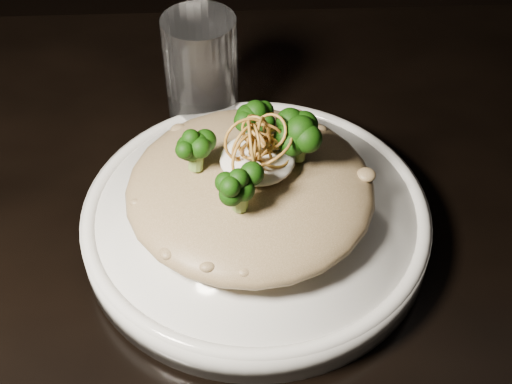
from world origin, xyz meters
TOP-DOWN VIEW (x-y plane):
  - table at (0.00, 0.00)m, footprint 1.10×0.80m
  - plate at (0.04, 0.01)m, footprint 0.31×0.31m
  - risotto at (0.04, 0.01)m, footprint 0.22×0.22m
  - broccoli at (0.04, 0.01)m, footprint 0.15×0.15m
  - cheese at (0.04, 0.01)m, footprint 0.06×0.06m
  - shallots at (0.04, 0.01)m, footprint 0.06×0.06m
  - drinking_glass at (-0.01, 0.17)m, footprint 0.08×0.08m

SIDE VIEW (x-z plane):
  - table at x=0.00m, z-range 0.29..1.04m
  - plate at x=0.04m, z-range 0.75..0.78m
  - risotto at x=0.04m, z-range 0.78..0.83m
  - drinking_glass at x=-0.01m, z-range 0.75..0.88m
  - cheese at x=0.04m, z-range 0.83..0.85m
  - broccoli at x=0.04m, z-range 0.83..0.89m
  - shallots at x=0.04m, z-range 0.85..0.89m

